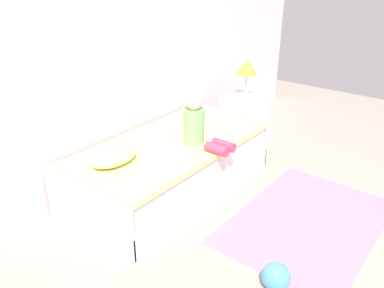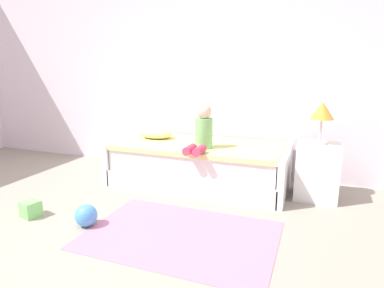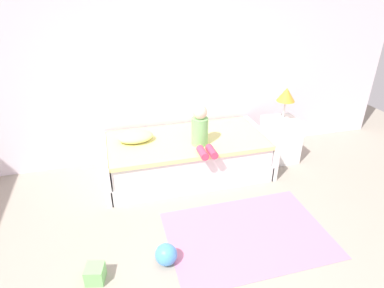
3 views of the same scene
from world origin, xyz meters
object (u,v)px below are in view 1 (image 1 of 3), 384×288
(bed, at_px, (172,165))
(table_lamp, at_px, (247,69))
(nightstand, at_px, (244,120))
(pillow, at_px, (113,156))
(child_figure, at_px, (198,124))
(toy_ball, at_px, (276,277))

(bed, bearing_deg, table_lamp, 0.87)
(nightstand, relative_size, table_lamp, 1.33)
(pillow, bearing_deg, nightstand, -2.30)
(bed, xyz_separation_m, child_figure, (0.12, -0.23, 0.46))
(bed, distance_m, pillow, 0.72)
(nightstand, relative_size, child_figure, 1.18)
(toy_ball, bearing_deg, pillow, 92.51)
(toy_ball, bearing_deg, bed, 68.55)
(nightstand, distance_m, pillow, 2.00)
(pillow, height_order, toy_ball, pillow)
(table_lamp, relative_size, pillow, 1.02)
(nightstand, distance_m, toy_ball, 2.42)
(bed, distance_m, table_lamp, 1.52)
(nightstand, xyz_separation_m, toy_ball, (-1.92, -1.46, -0.20))
(table_lamp, xyz_separation_m, pillow, (-1.98, 0.08, -0.37))
(nightstand, bearing_deg, child_figure, -168.60)
(toy_ball, bearing_deg, child_figure, 60.63)
(child_figure, bearing_deg, toy_ball, -119.37)
(bed, height_order, nightstand, nightstand)
(bed, relative_size, pillow, 4.80)
(table_lamp, bearing_deg, nightstand, 0.00)
(nightstand, distance_m, table_lamp, 0.64)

